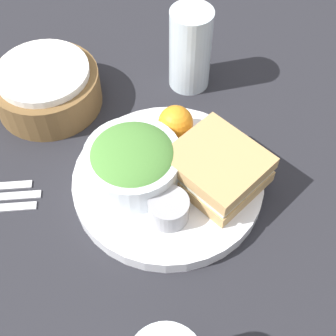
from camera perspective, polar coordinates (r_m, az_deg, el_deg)
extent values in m
plane|color=#232328|center=(0.66, 0.00, -2.15)|extent=(4.00, 4.00, 0.00)
cylinder|color=silver|center=(0.65, 0.00, -1.61)|extent=(0.26, 0.26, 0.02)
cube|color=tan|center=(0.63, 5.89, -0.75)|extent=(0.14, 0.15, 0.02)
cube|color=silver|center=(0.62, 6.01, 0.04)|extent=(0.14, 0.14, 0.01)
cube|color=tan|center=(0.61, 6.12, 0.86)|extent=(0.14, 0.15, 0.02)
cylinder|color=white|center=(0.62, -4.26, 0.46)|extent=(0.13, 0.13, 0.05)
ellipsoid|color=#4C8438|center=(0.61, -4.35, 1.36)|extent=(0.12, 0.12, 0.04)
cylinder|color=#99999E|center=(0.59, 0.08, -4.99)|extent=(0.05, 0.05, 0.03)
sphere|color=orange|center=(0.67, 0.94, 5.53)|extent=(0.05, 0.05, 0.05)
cylinder|color=silver|center=(0.75, 2.72, 14.26)|extent=(0.07, 0.07, 0.14)
cylinder|color=brown|center=(0.76, -14.51, 9.27)|extent=(0.17, 0.17, 0.06)
cylinder|color=white|center=(0.74, -15.07, 11.21)|extent=(0.14, 0.14, 0.01)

